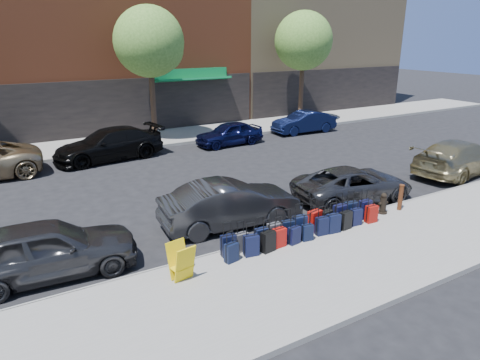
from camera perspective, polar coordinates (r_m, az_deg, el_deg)
ground at (r=16.81m, az=-1.96°, el=-1.58°), size 120.00×120.00×0.00m
sidewalk_near at (r=11.96m, az=13.22°, el=-10.55°), size 60.00×4.00×0.15m
sidewalk_far at (r=25.69m, az=-12.64°, el=5.30°), size 60.00×4.00×0.15m
curb_near at (r=13.30m, az=7.28°, el=-7.04°), size 60.00×0.08×0.15m
curb_far at (r=23.82m, az=-11.12°, el=4.37°), size 60.00×0.08×0.15m
tree_center at (r=24.77m, az=-11.69°, el=17.37°), size 3.80×3.80×7.27m
tree_right at (r=29.89m, az=8.67°, el=17.69°), size 3.80×3.80×7.27m
suitcase_front_0 at (r=11.66m, az=-1.56°, el=-8.70°), size 0.41×0.25×0.96m
suitcase_front_1 at (r=11.90m, az=0.20°, el=-8.26°), size 0.36×0.21×0.87m
suitcase_front_2 at (r=12.16m, az=2.84°, el=-7.64°), size 0.37×0.21×0.89m
suitcase_front_3 at (r=12.39m, az=4.57°, el=-7.05°), size 0.40×0.22×0.96m
suitcase_front_4 at (r=12.63m, az=6.39°, el=-6.63°), size 0.41×0.28×0.93m
suitcase_front_5 at (r=12.87m, az=7.95°, el=-6.07°), size 0.44×0.27×1.01m
suitcase_front_6 at (r=13.24m, az=9.90°, el=-5.38°), size 0.48×0.32×1.05m
suitcase_front_7 at (r=13.49m, az=11.39°, el=-5.18°), size 0.42×0.27×0.93m
suitcase_front_8 at (r=13.85m, az=13.18°, el=-4.52°), size 0.44×0.25×1.04m
suitcase_front_9 at (r=14.21m, az=14.60°, el=-4.07°), size 0.44×0.28×1.01m
suitcase_front_10 at (r=14.51m, az=16.32°, el=-3.77°), size 0.41×0.23×0.99m
suitcase_back_0 at (r=11.39m, az=-1.16°, el=-9.63°), size 0.39×0.27×0.85m
suitcase_back_1 at (r=11.68m, az=1.50°, el=-8.71°), size 0.43×0.29×0.94m
suitcase_back_2 at (r=11.90m, az=3.76°, el=-8.19°), size 0.43×0.29×0.95m
suitcase_back_3 at (r=12.18m, az=5.24°, el=-7.64°), size 0.39×0.24×0.90m
suitcase_back_4 at (r=12.40m, az=7.24°, el=-7.32°), size 0.38×0.25×0.84m
suitcase_back_5 at (r=12.65m, az=8.95°, el=-6.92°), size 0.35×0.23×0.79m
suitcase_back_6 at (r=13.06m, az=10.87°, el=-6.04°), size 0.40×0.26×0.89m
suitcase_back_7 at (r=13.26m, az=12.35°, el=-5.67°), size 0.42×0.28×0.94m
suitcase_back_8 at (r=13.59m, az=13.89°, el=-5.23°), size 0.40×0.26×0.91m
suitcase_back_9 at (r=13.95m, az=15.19°, el=-4.76°), size 0.38×0.24×0.87m
suitcase_back_10 at (r=14.29m, az=17.11°, el=-4.34°), size 0.39×0.24×0.90m
fire_hydrant at (r=15.10m, az=18.54°, el=-3.03°), size 0.37×0.32×0.72m
bollard at (r=15.54m, az=20.63°, el=-2.12°), size 0.17×0.17×0.90m
display_rack at (r=10.65m, az=-7.84°, el=-10.77°), size 0.61×0.65×0.93m
car_near_0 at (r=11.86m, az=-24.35°, el=-8.40°), size 4.50×2.06×1.50m
car_near_1 at (r=13.61m, az=-1.28°, el=-3.22°), size 4.60×1.95×1.48m
car_near_2 at (r=16.27m, az=14.86°, el=-0.56°), size 4.76×2.61×1.26m
car_near_3 at (r=21.14m, az=27.22°, el=2.71°), size 5.39×2.67×1.50m
car_far_1 at (r=21.98m, az=-17.08°, el=4.56°), size 5.51×2.77×1.54m
car_far_2 at (r=23.97m, az=-1.44°, el=6.22°), size 3.91×1.72×1.31m
car_far_3 at (r=27.41m, az=8.52°, el=7.65°), size 4.17×1.62×1.35m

